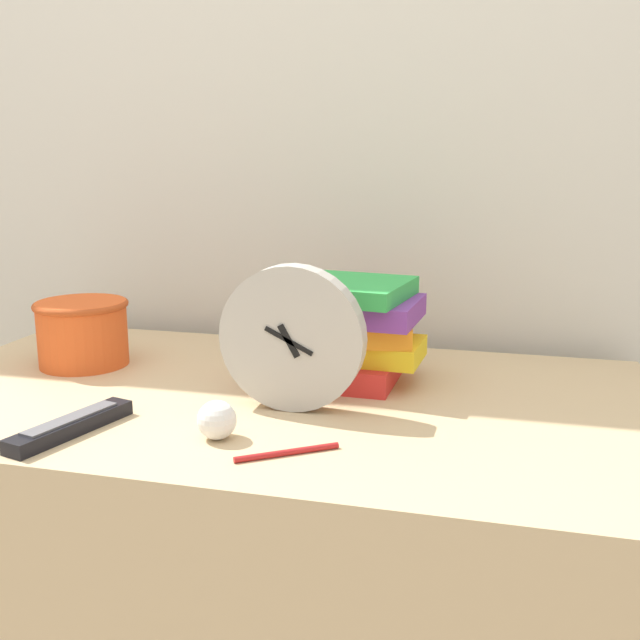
{
  "coord_description": "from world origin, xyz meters",
  "views": [
    {
      "loc": [
        0.37,
        -0.72,
        1.08
      ],
      "look_at": [
        0.08,
        0.36,
        0.83
      ],
      "focal_mm": 42.0,
      "sensor_mm": 36.0,
      "label": 1
    }
  ],
  "objects_px": {
    "book_stack": "(347,330)",
    "basket": "(83,330)",
    "crumpled_paper_ball": "(217,420)",
    "pen": "(287,452)",
    "desk_clock": "(292,338)",
    "tv_remote": "(71,426)"
  },
  "relations": [
    {
      "from": "desk_clock",
      "to": "pen",
      "type": "xyz_separation_m",
      "value": [
        0.04,
        -0.17,
        -0.1
      ]
    },
    {
      "from": "book_stack",
      "to": "crumpled_paper_ball",
      "type": "distance_m",
      "value": 0.32
    },
    {
      "from": "book_stack",
      "to": "basket",
      "type": "height_order",
      "value": "book_stack"
    },
    {
      "from": "basket",
      "to": "crumpled_paper_ball",
      "type": "xyz_separation_m",
      "value": [
        0.36,
        -0.27,
        -0.04
      ]
    },
    {
      "from": "basket",
      "to": "crumpled_paper_ball",
      "type": "distance_m",
      "value": 0.46
    },
    {
      "from": "tv_remote",
      "to": "crumpled_paper_ball",
      "type": "xyz_separation_m",
      "value": [
        0.2,
        0.03,
        0.02
      ]
    },
    {
      "from": "book_stack",
      "to": "tv_remote",
      "type": "distance_m",
      "value": 0.46
    },
    {
      "from": "tv_remote",
      "to": "pen",
      "type": "relative_size",
      "value": 1.72
    },
    {
      "from": "book_stack",
      "to": "basket",
      "type": "xyz_separation_m",
      "value": [
        -0.47,
        -0.03,
        -0.02
      ]
    },
    {
      "from": "basket",
      "to": "crumpled_paper_ball",
      "type": "relative_size",
      "value": 3.12
    },
    {
      "from": "book_stack",
      "to": "basket",
      "type": "distance_m",
      "value": 0.47
    },
    {
      "from": "basket",
      "to": "pen",
      "type": "relative_size",
      "value": 1.41
    },
    {
      "from": "crumpled_paper_ball",
      "to": "basket",
      "type": "bearing_deg",
      "value": 143.5
    },
    {
      "from": "crumpled_paper_ball",
      "to": "pen",
      "type": "xyz_separation_m",
      "value": [
        0.11,
        -0.03,
        -0.02
      ]
    },
    {
      "from": "book_stack",
      "to": "tv_remote",
      "type": "relative_size",
      "value": 1.26
    },
    {
      "from": "basket",
      "to": "tv_remote",
      "type": "height_order",
      "value": "basket"
    },
    {
      "from": "desk_clock",
      "to": "tv_remote",
      "type": "distance_m",
      "value": 0.33
    },
    {
      "from": "crumpled_paper_ball",
      "to": "pen",
      "type": "relative_size",
      "value": 0.45
    },
    {
      "from": "desk_clock",
      "to": "basket",
      "type": "relative_size",
      "value": 1.31
    },
    {
      "from": "desk_clock",
      "to": "crumpled_paper_ball",
      "type": "distance_m",
      "value": 0.17
    },
    {
      "from": "basket",
      "to": "pen",
      "type": "height_order",
      "value": "basket"
    },
    {
      "from": "book_stack",
      "to": "tv_remote",
      "type": "height_order",
      "value": "book_stack"
    }
  ]
}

